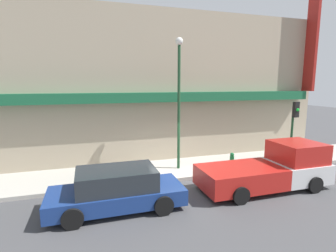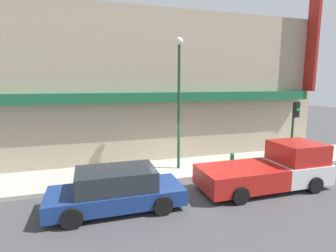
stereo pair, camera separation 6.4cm
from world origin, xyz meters
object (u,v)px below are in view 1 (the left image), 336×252
Objects in this scene: pickup_truck at (271,169)px; street_lamp at (179,90)px; parked_car at (117,190)px; traffic_light at (294,121)px; fire_hydrant at (232,160)px.

street_lamp reaches higher than pickup_truck.
parked_car is 0.73× the size of street_lamp.
fire_hydrant is at bearing 172.82° from traffic_light.
parked_car is at bearing -167.58° from traffic_light.
traffic_light is (2.93, 2.07, 1.63)m from pickup_truck.
pickup_truck is 1.19× the size of parked_car.
street_lamp is (-2.67, 0.62, 3.52)m from fire_hydrant.
pickup_truck is 6.47m from parked_car.
traffic_light reaches higher than pickup_truck.
fire_hydrant is 4.46m from street_lamp.
parked_car reaches higher than fire_hydrant.
parked_car is at bearing -179.66° from pickup_truck.
street_lamp is at bearing 134.95° from pickup_truck.
street_lamp is at bearing 167.04° from fire_hydrant.
pickup_truck is 7.44× the size of fire_hydrant.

